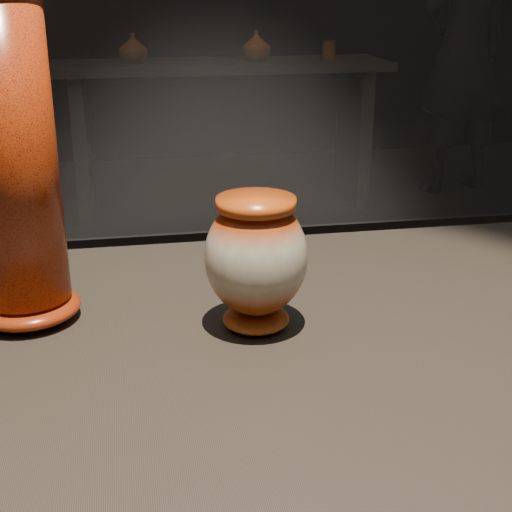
{
  "coord_description": "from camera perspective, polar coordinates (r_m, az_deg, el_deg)",
  "views": [
    {
      "loc": [
        -0.26,
        -0.79,
        1.33
      ],
      "look_at": [
        -0.1,
        0.05,
        1.0
      ],
      "focal_mm": 50.0,
      "sensor_mm": 36.0,
      "label": 1
    }
  ],
  "objects": [
    {
      "name": "back_shelf",
      "position": [
        4.45,
        -2.76,
        11.93
      ],
      "size": [
        2.0,
        0.6,
        0.9
      ],
      "color": "black",
      "rests_on": "ground"
    },
    {
      "name": "display_plinth",
      "position": [
        1.08,
        6.24,
        -19.25
      ],
      "size": [
        2.0,
        0.8,
        0.9
      ],
      "color": "black",
      "rests_on": "ground"
    },
    {
      "name": "visitor",
      "position": [
        5.01,
        16.3,
        15.38
      ],
      "size": [
        0.75,
        0.57,
        1.83
      ],
      "primitive_type": "imported",
      "rotation": [
        0.0,
        0.0,
        3.35
      ],
      "color": "black",
      "rests_on": "ground"
    },
    {
      "name": "tall_vase",
      "position": [
        0.95,
        -18.98,
        6.81
      ],
      "size": [
        0.17,
        0.17,
        0.44
      ],
      "rotation": [
        0.0,
        0.0,
        0.23
      ],
      "color": "#B3430B",
      "rests_on": "display_plinth"
    },
    {
      "name": "back_vase_left",
      "position": [
        4.35,
        -9.81,
        16.07
      ],
      "size": [
        0.2,
        0.2,
        0.17
      ],
      "primitive_type": "imported",
      "rotation": [
        0.0,
        0.0,
        5.0
      ],
      "color": "#9E3F17",
      "rests_on": "back_shelf"
    },
    {
      "name": "back_vase_right",
      "position": [
        4.5,
        5.83,
        16.05
      ],
      "size": [
        0.08,
        0.08,
        0.11
      ],
      "primitive_type": "cylinder",
      "color": "#9E3F17",
      "rests_on": "back_shelf"
    },
    {
      "name": "back_vase_mid",
      "position": [
        4.43,
        0.03,
        16.48
      ],
      "size": [
        0.18,
        0.18,
        0.17
      ],
      "primitive_type": "imported",
      "rotation": [
        0.0,
        0.0,
        0.06
      ],
      "color": "#82310B",
      "rests_on": "back_shelf"
    },
    {
      "name": "main_vase",
      "position": [
        0.91,
        -0.0,
        -0.19
      ],
      "size": [
        0.15,
        0.15,
        0.18
      ],
      "rotation": [
        0.0,
        0.0,
        0.18
      ],
      "color": "#82310B",
      "rests_on": "display_plinth"
    }
  ]
}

